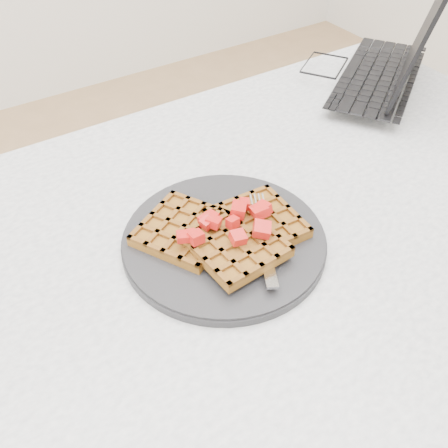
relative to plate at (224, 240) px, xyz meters
The scene contains 7 objects.
ground 0.77m from the plate, ahead, with size 4.00×4.00×0.00m, color tan.
table 0.17m from the plate, ahead, with size 1.20×0.80×0.75m.
plate is the anchor object (origin of this frame).
waffles 0.02m from the plate, 87.49° to the right, with size 0.24×0.21×0.03m.
strawberry_pile 0.05m from the plate, ahead, with size 0.15×0.15×0.02m, color #AA0000, non-canonical shape.
fork 0.06m from the plate, 44.26° to the right, with size 0.02×0.18×0.02m, color silver, non-canonical shape.
laptop 0.58m from the plate, 25.49° to the left, with size 0.44×0.41×0.25m.
Camera 1 is at (-0.39, -0.44, 1.27)m, focal length 40.00 mm.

